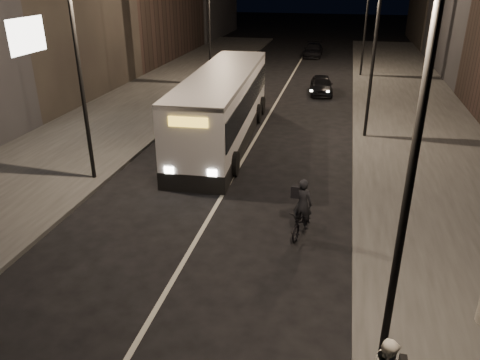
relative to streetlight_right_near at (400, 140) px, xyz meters
The scene contains 13 objects.
ground 8.55m from the streetlight_right_near, 143.12° to the left, with size 180.00×180.00×0.00m, color black.
sidewalk_right 19.02m from the streetlight_right_near, 80.02° to the left, with size 7.00×70.00×0.16m, color #32322F.
sidewalk_left 23.31m from the streetlight_right_near, 127.54° to the left, with size 7.00×70.00×0.16m, color #32322F.
streetlight_right_near is the anchor object (origin of this frame).
streetlight_right_mid 16.00m from the streetlight_right_near, 90.00° to the left, with size 1.20×0.44×8.12m.
streetlight_right_far 32.00m from the streetlight_right_near, 90.00° to the left, with size 1.20×0.44×8.12m.
streetlight_left_near 13.33m from the streetlight_right_near, 143.12° to the left, with size 1.20×0.44×8.12m.
streetlight_left_far 28.10m from the streetlight_right_near, 112.30° to the left, with size 1.20×0.44×8.12m.
city_bus 16.22m from the streetlight_right_near, 115.93° to the left, with size 3.60×13.18×3.51m.
cyclist_on_bicycle 7.46m from the streetlight_right_near, 110.16° to the left, with size 0.98×1.90×2.09m.
car_near 25.96m from the streetlight_right_near, 95.79° to the left, with size 1.52×3.77×1.28m, color black.
car_mid 31.57m from the streetlight_right_near, 106.62° to the left, with size 1.47×4.21×1.39m, color #39393B.
car_far 41.69m from the streetlight_right_near, 96.04° to the left, with size 1.80×4.44×1.29m, color black.
Camera 1 is at (4.26, -12.20, 8.09)m, focal length 35.00 mm.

